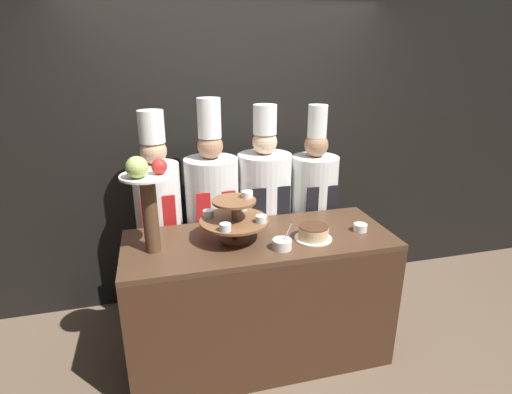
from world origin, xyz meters
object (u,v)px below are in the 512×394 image
Objects in this scene: tiered_stand at (235,217)px; cake_round at (313,233)px; cup_white at (360,227)px; chef_right at (313,204)px; chef_center_left at (213,210)px; serving_bowl_near at (282,244)px; fruit_pedestal at (147,192)px; chef_left at (159,214)px; chef_center_right at (264,206)px.

tiered_stand is 0.53m from cake_round.
cake_round is 2.68× the size of cup_white.
chef_center_left is at bearing -180.00° from chef_right.
serving_bowl_near is at bearing -66.88° from chef_center_left.
cup_white is at bearing -1.62° from fruit_pedestal.
fruit_pedestal is 1.49m from chef_right.
serving_bowl_near is at bearing -161.15° from cake_round.
chef_right reaches higher than cake_round.
chef_left reaches higher than tiered_stand.
chef_left is at bearing 179.99° from chef_center_left.
cup_white is 0.05× the size of chef_left.
chef_center_right is (0.10, 0.75, -0.04)m from serving_bowl_near.
cake_round is 1.18m from chef_left.
chef_center_right is (-0.15, 0.67, -0.05)m from cake_round.
chef_left is at bearing 130.16° from tiered_stand.
cup_white is 0.81m from chef_center_right.
tiered_stand is 0.87m from cup_white.
tiered_stand is 0.75m from chef_left.
chef_right is (0.84, 0.00, -0.03)m from chef_center_left.
cake_round is at bearing 18.85° from serving_bowl_near.
cake_round is at bearing -50.00° from chef_center_left.
chef_center_left is at bearing 52.17° from fruit_pedestal.
cup_white is at bearing 5.81° from cake_round.
cup_white is 0.05× the size of chef_center_right.
chef_left is at bearing 145.34° from cake_round.
chef_center_right is at bearing 82.80° from serving_bowl_near.
chef_right is at bearing 24.58° from fruit_pedestal.
chef_center_right reaches higher than chef_right.
chef_center_right is (0.42, -0.00, -0.01)m from chef_center_left.
chef_center_right is at bearing 34.10° from fruit_pedestal.
cake_round is 0.73m from chef_right.
chef_center_right is at bearing 57.62° from tiered_stand.
fruit_pedestal is 1.13m from chef_center_right.
chef_right is (1.30, 0.60, -0.42)m from fruit_pedestal.
chef_center_right is (0.88, 0.60, -0.40)m from fruit_pedestal.
cup_white is 0.05× the size of chef_center_left.
tiered_stand is 0.26× the size of chef_left.
chef_left reaches higher than cup_white.
chef_right is (0.28, 0.67, -0.07)m from cake_round.
serving_bowl_near is (0.26, -0.20, -0.13)m from tiered_stand.
fruit_pedestal is at bearing 175.77° from cake_round.
serving_bowl_near is 0.09× the size of chef_right.
cup_white is at bearing -51.41° from chef_center_right.
chef_left reaches higher than cake_round.
serving_bowl_near is at bearing -45.94° from chef_left.
serving_bowl_near is at bearing -97.20° from chef_center_right.
cup_white is 0.05× the size of chef_right.
chef_center_left is (-0.06, 0.56, -0.16)m from tiered_stand.
chef_center_left reaches higher than chef_right.
cake_round is (0.50, -0.11, -0.12)m from tiered_stand.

